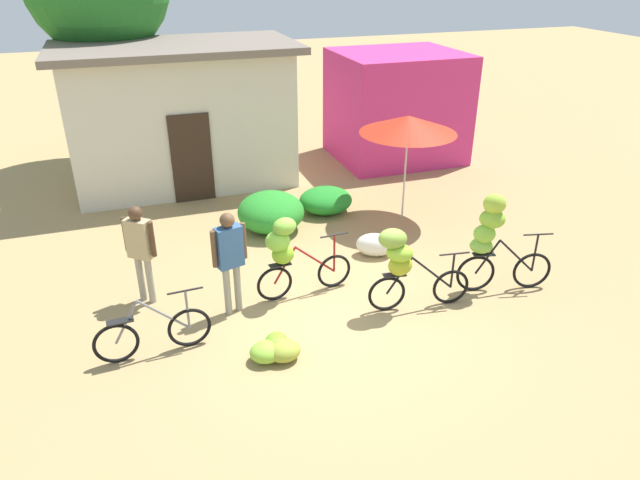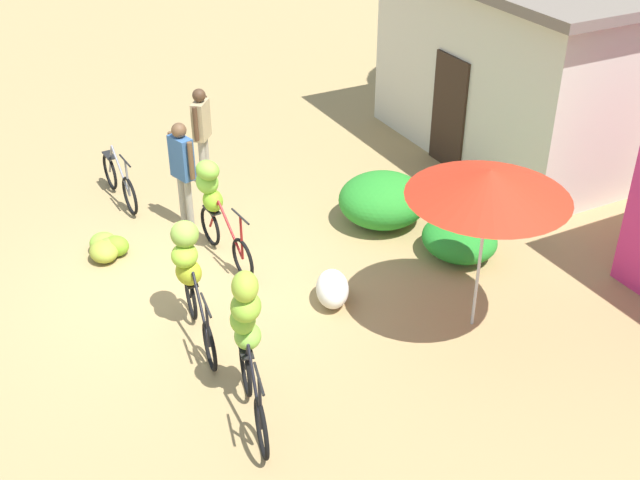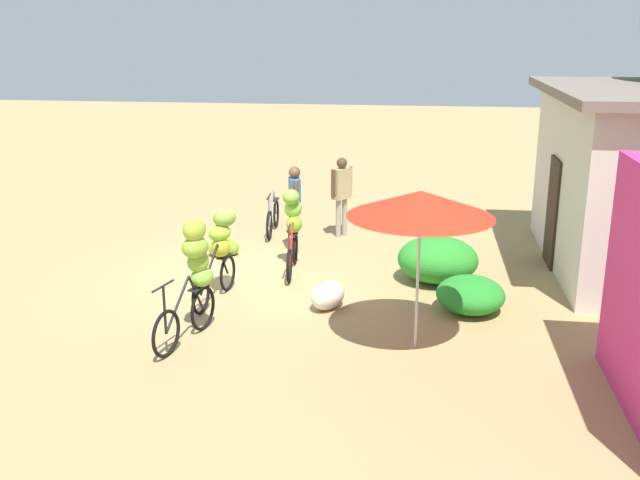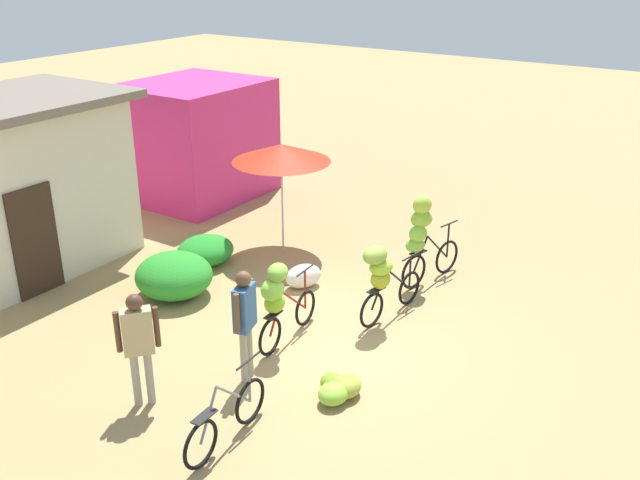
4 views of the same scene
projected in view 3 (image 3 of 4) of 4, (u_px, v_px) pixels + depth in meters
The scene contains 13 objects.
ground_plane at pixel (250, 277), 12.95m from camera, with size 60.00×60.00×0.00m, color tan.
building_low at pixel (633, 179), 13.02m from camera, with size 5.48×3.15×3.28m.
hedge_bush_front_left at pixel (438, 260), 12.64m from camera, with size 1.35×1.40×0.78m, color #298C2A.
hedge_bush_front_right at pixel (470, 295), 11.32m from camera, with size 1.16×1.07×0.54m, color #248B2A.
market_umbrella at pixel (421, 204), 9.55m from camera, with size 1.97×1.97×2.22m.
bicycle_leftmost at pixel (273, 218), 15.58m from camera, with size 1.64×0.17×0.95m.
bicycle_near_pile at pixel (293, 222), 13.21m from camera, with size 1.67×0.40×1.46m.
bicycle_center_loaded at pixel (220, 244), 11.83m from camera, with size 1.68×0.51×1.43m.
bicycle_by_shop at pixel (194, 270), 10.23m from camera, with size 1.61×0.56×1.74m.
banana_pile_on_ground at pixel (224, 247), 14.20m from camera, with size 0.72×0.65×0.31m.
produce_sack at pixel (328, 295), 11.44m from camera, with size 0.70×0.44×0.44m, color silver.
person_vendor at pixel (295, 200), 14.08m from camera, with size 0.56×0.30×1.71m.
person_bystander at pixel (342, 189), 15.20m from camera, with size 0.46×0.41×1.68m.
Camera 3 is at (11.95, 2.92, 4.28)m, focal length 40.79 mm.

